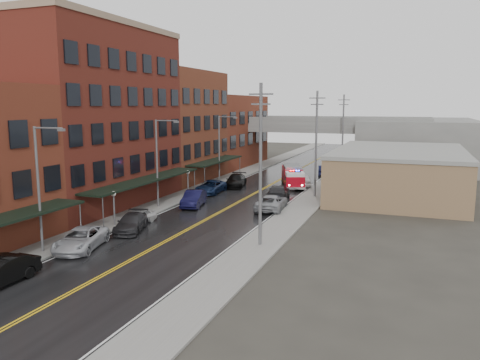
% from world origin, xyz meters
% --- Properties ---
extents(ground, '(220.00, 220.00, 0.00)m').
position_xyz_m(ground, '(0.00, 0.00, 0.00)').
color(ground, '#2D2B26').
rests_on(ground, ground).
extents(road, '(11.00, 160.00, 0.02)m').
position_xyz_m(road, '(0.00, 30.00, 0.01)').
color(road, black).
rests_on(road, ground).
extents(sidewalk_left, '(3.00, 160.00, 0.15)m').
position_xyz_m(sidewalk_left, '(-7.30, 30.00, 0.07)').
color(sidewalk_left, slate).
rests_on(sidewalk_left, ground).
extents(sidewalk_right, '(3.00, 160.00, 0.15)m').
position_xyz_m(sidewalk_right, '(7.30, 30.00, 0.07)').
color(sidewalk_right, slate).
rests_on(sidewalk_right, ground).
extents(curb_left, '(0.30, 160.00, 0.15)m').
position_xyz_m(curb_left, '(-5.65, 30.00, 0.07)').
color(curb_left, gray).
rests_on(curb_left, ground).
extents(curb_right, '(0.30, 160.00, 0.15)m').
position_xyz_m(curb_right, '(5.65, 30.00, 0.07)').
color(curb_right, gray).
rests_on(curb_right, ground).
extents(brick_building_b, '(9.00, 20.00, 18.00)m').
position_xyz_m(brick_building_b, '(-13.30, 23.00, 9.00)').
color(brick_building_b, maroon).
rests_on(brick_building_b, ground).
extents(brick_building_c, '(9.00, 15.00, 15.00)m').
position_xyz_m(brick_building_c, '(-13.30, 40.50, 7.50)').
color(brick_building_c, brown).
rests_on(brick_building_c, ground).
extents(brick_building_far, '(9.00, 20.00, 12.00)m').
position_xyz_m(brick_building_far, '(-13.30, 58.00, 6.00)').
color(brick_building_far, maroon).
rests_on(brick_building_far, ground).
extents(tan_building, '(14.00, 22.00, 5.00)m').
position_xyz_m(tan_building, '(16.00, 40.00, 2.50)').
color(tan_building, olive).
rests_on(tan_building, ground).
extents(right_far_block, '(18.00, 30.00, 8.00)m').
position_xyz_m(right_far_block, '(18.00, 70.00, 4.00)').
color(right_far_block, slate).
rests_on(right_far_block, ground).
extents(awning_1, '(2.60, 18.00, 3.09)m').
position_xyz_m(awning_1, '(-7.49, 23.00, 2.99)').
color(awning_1, black).
rests_on(awning_1, ground).
extents(awning_2, '(2.60, 13.00, 3.09)m').
position_xyz_m(awning_2, '(-7.49, 40.50, 2.99)').
color(awning_2, black).
rests_on(awning_2, ground).
extents(globe_lamp_1, '(0.44, 0.44, 3.12)m').
position_xyz_m(globe_lamp_1, '(-6.40, 16.00, 2.31)').
color(globe_lamp_1, '#59595B').
rests_on(globe_lamp_1, ground).
extents(globe_lamp_2, '(0.44, 0.44, 3.12)m').
position_xyz_m(globe_lamp_2, '(-6.40, 30.00, 2.31)').
color(globe_lamp_2, '#59595B').
rests_on(globe_lamp_2, ground).
extents(street_lamp_0, '(2.64, 0.22, 9.00)m').
position_xyz_m(street_lamp_0, '(-6.55, 8.00, 5.19)').
color(street_lamp_0, '#59595B').
rests_on(street_lamp_0, ground).
extents(street_lamp_1, '(2.64, 0.22, 9.00)m').
position_xyz_m(street_lamp_1, '(-6.55, 24.00, 5.19)').
color(street_lamp_1, '#59595B').
rests_on(street_lamp_1, ground).
extents(street_lamp_2, '(2.64, 0.22, 9.00)m').
position_xyz_m(street_lamp_2, '(-6.55, 40.00, 5.19)').
color(street_lamp_2, '#59595B').
rests_on(street_lamp_2, ground).
extents(utility_pole_0, '(1.80, 0.24, 12.00)m').
position_xyz_m(utility_pole_0, '(7.20, 15.00, 6.31)').
color(utility_pole_0, '#59595B').
rests_on(utility_pole_0, ground).
extents(utility_pole_1, '(1.80, 0.24, 12.00)m').
position_xyz_m(utility_pole_1, '(7.20, 35.00, 6.31)').
color(utility_pole_1, '#59595B').
rests_on(utility_pole_1, ground).
extents(utility_pole_2, '(1.80, 0.24, 12.00)m').
position_xyz_m(utility_pole_2, '(7.20, 55.00, 6.31)').
color(utility_pole_2, '#59595B').
rests_on(utility_pole_2, ground).
extents(overpass, '(40.00, 10.00, 7.50)m').
position_xyz_m(overpass, '(0.00, 62.00, 5.99)').
color(overpass, slate).
rests_on(overpass, ground).
extents(fire_truck, '(4.79, 7.68, 2.68)m').
position_xyz_m(fire_truck, '(3.14, 40.70, 1.45)').
color(fire_truck, '#AA0717').
rests_on(fire_truck, ground).
extents(parked_car_left_2, '(3.94, 6.02, 1.54)m').
position_xyz_m(parked_car_left_2, '(-4.80, 9.66, 0.77)').
color(parked_car_left_2, '#B3B5BB').
rests_on(parked_car_left_2, ground).
extents(parked_car_left_3, '(3.42, 5.34, 1.44)m').
position_xyz_m(parked_car_left_3, '(-4.18, 15.21, 0.72)').
color(parked_car_left_3, '#262628').
rests_on(parked_car_left_3, ground).
extents(parked_car_left_4, '(2.12, 4.08, 1.33)m').
position_xyz_m(parked_car_left_4, '(-5.00, 17.43, 0.66)').
color(parked_car_left_4, silver).
rests_on(parked_car_left_4, ground).
extents(parked_car_left_5, '(2.83, 5.32, 1.67)m').
position_xyz_m(parked_car_left_5, '(-3.60, 25.78, 0.83)').
color(parked_car_left_5, black).
rests_on(parked_car_left_5, ground).
extents(parked_car_left_6, '(2.85, 5.61, 1.52)m').
position_xyz_m(parked_car_left_6, '(-5.00, 33.20, 0.76)').
color(parked_car_left_6, '#112042').
rests_on(parked_car_left_6, ground).
extents(parked_car_left_7, '(3.25, 5.85, 1.60)m').
position_xyz_m(parked_car_left_7, '(-3.78, 38.29, 0.80)').
color(parked_car_left_7, black).
rests_on(parked_car_left_7, ground).
extents(parked_car_right_0, '(3.11, 5.86, 1.57)m').
position_xyz_m(parked_car_right_0, '(4.45, 27.01, 0.78)').
color(parked_car_right_0, gray).
rests_on(parked_car_right_0, ground).
extents(parked_car_right_1, '(3.23, 5.94, 1.63)m').
position_xyz_m(parked_car_right_1, '(3.60, 32.46, 0.82)').
color(parked_car_right_1, black).
rests_on(parked_car_right_1, ground).
extents(parked_car_right_2, '(3.32, 5.23, 1.66)m').
position_xyz_m(parked_car_right_2, '(4.21, 41.80, 0.83)').
color(parked_car_right_2, silver).
rests_on(parked_car_right_2, ground).
extents(parked_car_right_3, '(2.56, 4.92, 1.54)m').
position_xyz_m(parked_car_right_3, '(5.00, 52.20, 0.77)').
color(parked_car_right_3, black).
rests_on(parked_car_right_3, ground).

